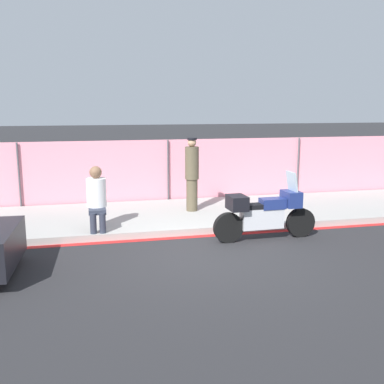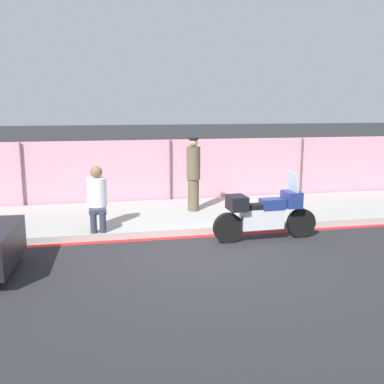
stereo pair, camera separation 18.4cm
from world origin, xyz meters
name	(u,v)px [view 2 (the right image)]	position (x,y,z in m)	size (l,w,h in m)	color
ground_plane	(208,255)	(0.00, 0.00, 0.00)	(120.00, 120.00, 0.00)	#262628
sidewalk	(181,215)	(0.00, 2.95, 0.08)	(30.05, 3.27, 0.15)	#9E9E99
curb_paint_stripe	(195,237)	(0.00, 1.23, 0.00)	(30.05, 0.18, 0.01)	red
storefront_fence	(170,172)	(0.00, 4.67, 0.94)	(28.55, 0.17, 1.88)	pink
motorcycle	(265,213)	(1.40, 0.70, 0.58)	(2.31, 0.54, 1.45)	black
officer_standing	(193,173)	(0.35, 3.04, 1.13)	(0.35, 0.35, 1.88)	brown
person_seated_on_curb	(97,195)	(-2.07, 1.81, 0.92)	(0.43, 0.73, 1.39)	#2D3342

